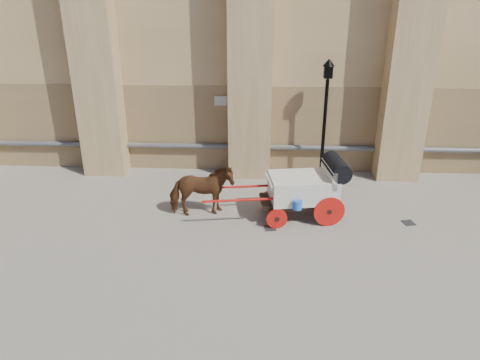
{
  "coord_description": "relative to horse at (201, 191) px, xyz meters",
  "views": [
    {
      "loc": [
        -0.62,
        -11.46,
        6.38
      ],
      "look_at": [
        -1.18,
        0.5,
        1.12
      ],
      "focal_mm": 35.0,
      "sensor_mm": 36.0,
      "label": 1
    }
  ],
  "objects": [
    {
      "name": "ground",
      "position": [
        2.28,
        -0.49,
        -0.76
      ],
      "size": [
        90.0,
        90.0,
        0.0
      ],
      "primitive_type": "plane",
      "color": "gray",
      "rests_on": "ground"
    },
    {
      "name": "horse",
      "position": [
        0.0,
        0.0,
        0.0
      ],
      "size": [
        1.93,
        1.17,
        1.52
      ],
      "primitive_type": "imported",
      "rotation": [
        0.0,
        0.0,
        1.77
      ],
      "color": "brown",
      "rests_on": "ground"
    },
    {
      "name": "drain_grate_far",
      "position": [
        5.84,
        -0.21,
        -0.75
      ],
      "size": [
        0.38,
        0.38,
        0.01
      ],
      "primitive_type": "cube",
      "rotation": [
        0.0,
        0.0,
        0.23
      ],
      "color": "black",
      "rests_on": "ground"
    },
    {
      "name": "drain_grate_near",
      "position": [
        1.96,
        -0.69,
        -0.75
      ],
      "size": [
        0.35,
        0.35,
        0.01
      ],
      "primitive_type": "cube",
      "rotation": [
        0.0,
        0.0,
        0.1
      ],
      "color": "black",
      "rests_on": "ground"
    },
    {
      "name": "street_lamp",
      "position": [
        3.71,
        2.81,
        1.39
      ],
      "size": [
        0.38,
        0.38,
        4.03
      ],
      "color": "black",
      "rests_on": "ground"
    },
    {
      "name": "carriage",
      "position": [
        2.99,
        0.06,
        0.19
      ],
      "size": [
        4.15,
        1.66,
        1.77
      ],
      "rotation": [
        0.0,
        0.0,
        0.15
      ],
      "color": "black",
      "rests_on": "ground"
    }
  ]
}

